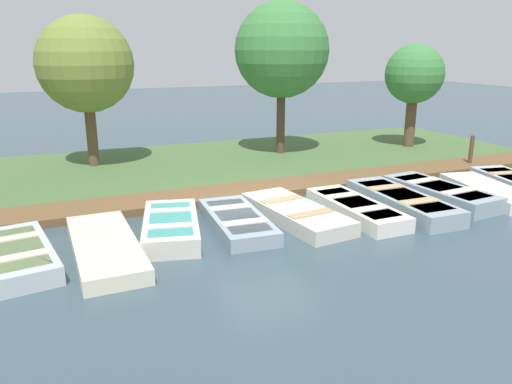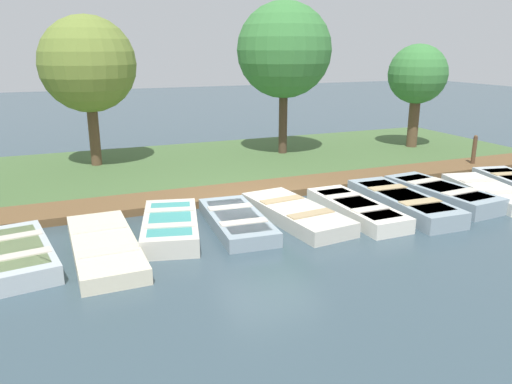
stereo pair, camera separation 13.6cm
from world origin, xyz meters
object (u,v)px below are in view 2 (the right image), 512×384
park_tree_left (88,65)px  park_tree_center (284,51)px  rowboat_6 (296,213)px  mooring_post_far (474,152)px  rowboat_7 (356,209)px  rowboat_9 (441,193)px  rowboat_2 (16,254)px  park_tree_right (417,76)px  rowboat_10 (491,192)px  rowboat_3 (104,246)px  rowboat_8 (402,202)px  rowboat_4 (170,226)px  rowboat_5 (237,221)px

park_tree_left → park_tree_center: 6.73m
rowboat_6 → mooring_post_far: (-2.37, 7.86, 0.41)m
rowboat_7 → rowboat_9: size_ratio=0.95×
rowboat_2 → mooring_post_far: bearing=91.7°
mooring_post_far → park_tree_right: (-3.50, 0.29, 2.32)m
rowboat_10 → park_tree_left: park_tree_left is taller
rowboat_7 → rowboat_3: bearing=-90.3°
rowboat_7 → rowboat_8: bearing=88.0°
rowboat_3 → rowboat_7: size_ratio=1.14×
mooring_post_far → park_tree_left: (-4.96, -11.72, 2.83)m
mooring_post_far → park_tree_left: park_tree_left is taller
rowboat_6 → rowboat_4: bearing=-100.1°
park_tree_left → park_tree_right: size_ratio=1.21×
rowboat_6 → rowboat_10: bearing=79.8°
rowboat_7 → park_tree_center: size_ratio=0.56×
rowboat_3 → rowboat_4: rowboat_4 is taller
rowboat_3 → park_tree_left: bearing=174.8°
rowboat_6 → rowboat_10: (0.37, 5.78, -0.01)m
rowboat_2 → rowboat_3: size_ratio=0.82×
rowboat_4 → rowboat_8: size_ratio=0.83×
rowboat_2 → park_tree_right: (-6.06, 14.18, 2.72)m
rowboat_5 → park_tree_left: park_tree_left is taller
rowboat_3 → park_tree_center: bearing=133.2°
park_tree_right → rowboat_3: bearing=-63.8°
rowboat_2 → rowboat_10: bearing=80.4°
rowboat_2 → rowboat_3: rowboat_2 is taller
rowboat_5 → rowboat_7: rowboat_7 is taller
rowboat_8 → park_tree_right: park_tree_right is taller
rowboat_10 → rowboat_3: bearing=-79.1°
rowboat_8 → rowboat_10: 2.93m
rowboat_6 → rowboat_7: rowboat_7 is taller
park_tree_right → rowboat_8: bearing=-40.6°
rowboat_2 → rowboat_7: size_ratio=0.94×
rowboat_3 → park_tree_center: (-7.05, 7.27, 3.69)m
park_tree_left → park_tree_center: (0.60, 6.69, 0.43)m
rowboat_7 → park_tree_right: park_tree_right is taller
rowboat_9 → park_tree_center: size_ratio=0.59×
rowboat_4 → mooring_post_far: bearing=115.0°
park_tree_left → mooring_post_far: bearing=67.1°
rowboat_3 → park_tree_left: 8.33m
rowboat_4 → rowboat_9: bearing=101.3°
park_tree_left → rowboat_6: bearing=27.8°
park_tree_left → park_tree_center: bearing=84.9°
park_tree_center → park_tree_left: bearing=-95.1°
rowboat_6 → park_tree_left: 8.89m
rowboat_6 → rowboat_9: rowboat_9 is taller
rowboat_3 → rowboat_10: size_ratio=1.07×
rowboat_10 → park_tree_right: size_ratio=0.80×
rowboat_7 → rowboat_8: (0.03, 1.36, 0.03)m
rowboat_7 → rowboat_4: bearing=-96.7°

